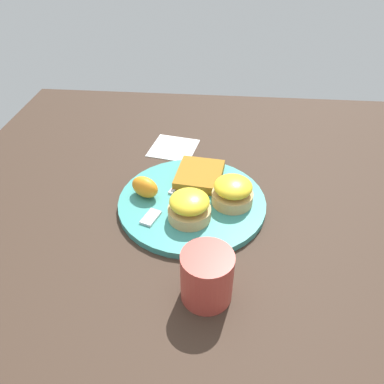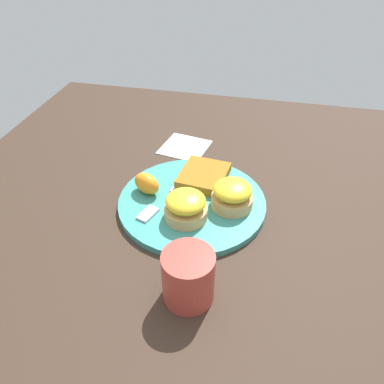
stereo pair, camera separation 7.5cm
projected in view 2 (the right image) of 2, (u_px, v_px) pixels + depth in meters
ground_plane at (192, 205)px, 0.77m from camera, size 1.10×1.10×0.00m
plate at (192, 202)px, 0.77m from camera, size 0.30×0.30×0.01m
sandwich_benedict_left at (188, 207)px, 0.70m from camera, size 0.08×0.08×0.06m
sandwich_benedict_right at (232, 195)px, 0.73m from camera, size 0.08×0.08×0.06m
hashbrown_patty at (204, 176)px, 0.81m from camera, size 0.12×0.11×0.02m
orange_wedge at (147, 183)px, 0.77m from camera, size 0.06×0.07×0.04m
fork at (169, 194)px, 0.77m from camera, size 0.21×0.09×0.00m
cup at (188, 276)px, 0.57m from camera, size 0.11×0.08×0.09m
napkin at (185, 147)px, 0.95m from camera, size 0.13×0.13×0.00m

